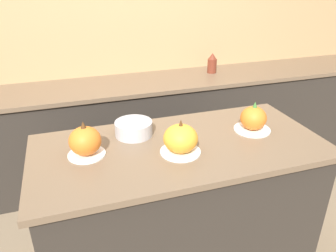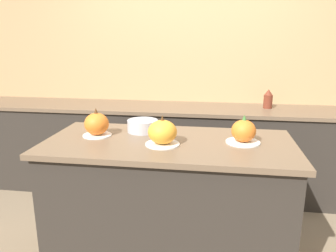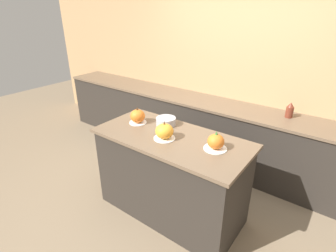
{
  "view_description": "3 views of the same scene",
  "coord_description": "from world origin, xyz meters",
  "px_view_note": "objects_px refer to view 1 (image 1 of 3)",
  "views": [
    {
      "loc": [
        -0.56,
        -1.48,
        1.83
      ],
      "look_at": [
        -0.06,
        0.04,
        1.06
      ],
      "focal_mm": 35.0,
      "sensor_mm": 36.0,
      "label": 1
    },
    {
      "loc": [
        0.3,
        -1.99,
        1.6
      ],
      "look_at": [
        -0.01,
        0.04,
        1.04
      ],
      "focal_mm": 35.0,
      "sensor_mm": 36.0,
      "label": 2
    },
    {
      "loc": [
        1.38,
        -1.9,
        2.16
      ],
      "look_at": [
        -0.03,
        -0.02,
        1.07
      ],
      "focal_mm": 28.0,
      "sensor_mm": 36.0,
      "label": 3
    }
  ],
  "objects_px": {
    "pumpkin_cake_center": "(181,139)",
    "bottle_tall": "(212,63)",
    "pumpkin_cake_right": "(253,119)",
    "pumpkin_cake_left": "(85,142)",
    "mixing_bowl": "(134,128)"
  },
  "relations": [
    {
      "from": "pumpkin_cake_center",
      "to": "mixing_bowl",
      "type": "distance_m",
      "value": 0.33
    },
    {
      "from": "pumpkin_cake_center",
      "to": "mixing_bowl",
      "type": "bearing_deg",
      "value": 124.54
    },
    {
      "from": "pumpkin_cake_center",
      "to": "bottle_tall",
      "type": "relative_size",
      "value": 1.14
    },
    {
      "from": "pumpkin_cake_left",
      "to": "mixing_bowl",
      "type": "bearing_deg",
      "value": 27.35
    },
    {
      "from": "pumpkin_cake_right",
      "to": "mixing_bowl",
      "type": "distance_m",
      "value": 0.71
    },
    {
      "from": "mixing_bowl",
      "to": "pumpkin_cake_right",
      "type": "bearing_deg",
      "value": -12.94
    },
    {
      "from": "pumpkin_cake_center",
      "to": "pumpkin_cake_right",
      "type": "relative_size",
      "value": 0.99
    },
    {
      "from": "bottle_tall",
      "to": "mixing_bowl",
      "type": "xyz_separation_m",
      "value": [
        -1.02,
        -1.12,
        -0.02
      ]
    },
    {
      "from": "pumpkin_cake_center",
      "to": "bottle_tall",
      "type": "bearing_deg",
      "value": 59.19
    },
    {
      "from": "pumpkin_cake_right",
      "to": "bottle_tall",
      "type": "bearing_deg",
      "value": 75.55
    },
    {
      "from": "pumpkin_cake_left",
      "to": "bottle_tall",
      "type": "bearing_deg",
      "value": 44.15
    },
    {
      "from": "pumpkin_cake_center",
      "to": "pumpkin_cake_left",
      "type": "bearing_deg",
      "value": 165.05
    },
    {
      "from": "bottle_tall",
      "to": "pumpkin_cake_center",
      "type": "bearing_deg",
      "value": -120.81
    },
    {
      "from": "pumpkin_cake_right",
      "to": "bottle_tall",
      "type": "relative_size",
      "value": 1.15
    },
    {
      "from": "mixing_bowl",
      "to": "pumpkin_cake_center",
      "type": "bearing_deg",
      "value": -55.46
    }
  ]
}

